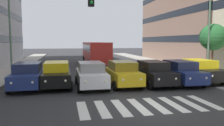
# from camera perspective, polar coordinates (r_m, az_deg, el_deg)

# --- Properties ---
(ground_plane) EXTENTS (180.00, 180.00, 0.00)m
(ground_plane) POSITION_cam_1_polar(r_m,az_deg,el_deg) (11.25, 9.02, -10.71)
(ground_plane) COLOR #2D2D30
(crosswalk_markings) EXTENTS (6.75, 2.80, 0.01)m
(crosswalk_markings) POSITION_cam_1_polar(r_m,az_deg,el_deg) (11.25, 9.02, -10.69)
(crosswalk_markings) COLOR silver
(crosswalk_markings) RESTS_ON ground_plane
(car_0) EXTENTS (2.02, 4.44, 1.72)m
(car_0) POSITION_cam_1_polar(r_m,az_deg,el_deg) (18.67, 21.65, -1.77)
(car_0) COLOR black
(car_0) RESTS_ON ground_plane
(car_1) EXTENTS (2.02, 4.44, 1.72)m
(car_1) POSITION_cam_1_polar(r_m,az_deg,el_deg) (17.11, 17.11, -2.26)
(car_1) COLOR navy
(car_1) RESTS_ON ground_plane
(car_2) EXTENTS (2.02, 4.44, 1.72)m
(car_2) POSITION_cam_1_polar(r_m,az_deg,el_deg) (16.35, 10.55, -2.46)
(car_2) COLOR black
(car_2) RESTS_ON ground_plane
(car_3) EXTENTS (2.02, 4.44, 1.72)m
(car_3) POSITION_cam_1_polar(r_m,az_deg,el_deg) (15.85, 2.76, -2.62)
(car_3) COLOR gold
(car_3) RESTS_ON ground_plane
(car_4) EXTENTS (2.02, 4.44, 1.72)m
(car_4) POSITION_cam_1_polar(r_m,az_deg,el_deg) (15.26, -5.38, -2.96)
(car_4) COLOR silver
(car_4) RESTS_ON ground_plane
(car_5) EXTENTS (2.02, 4.44, 1.72)m
(car_5) POSITION_cam_1_polar(r_m,az_deg,el_deg) (15.84, -13.94, -2.79)
(car_5) COLOR black
(car_5) RESTS_ON ground_plane
(car_6) EXTENTS (2.02, 4.44, 1.72)m
(car_6) POSITION_cam_1_polar(r_m,az_deg,el_deg) (15.89, -20.67, -2.96)
(car_6) COLOR navy
(car_6) RESTS_ON ground_plane
(bus_behind_traffic) EXTENTS (2.78, 10.50, 3.00)m
(bus_behind_traffic) POSITION_cam_1_polar(r_m,az_deg,el_deg) (29.79, -4.28, 3.09)
(bus_behind_traffic) COLOR red
(bus_behind_traffic) RESTS_ON ground_plane
(traffic_light_gantry) EXTENTS (5.09, 0.36, 5.50)m
(traffic_light_gantry) POSITION_cam_1_polar(r_m,az_deg,el_deg) (9.61, -26.01, 8.68)
(traffic_light_gantry) COLOR #AD991E
(traffic_light_gantry) RESTS_ON ground_plane
(street_lamp_left) EXTENTS (3.01, 0.28, 7.51)m
(street_lamp_left) POSITION_cam_1_polar(r_m,az_deg,el_deg) (21.57, 22.57, 9.36)
(street_lamp_left) COLOR #4C6B56
(street_lamp_left) RESTS_ON sidewalk_left
(street_lamp_right) EXTENTS (2.60, 0.28, 7.28)m
(street_lamp_right) POSITION_cam_1_polar(r_m,az_deg,el_deg) (22.25, -23.63, 8.76)
(street_lamp_right) COLOR #4C6B56
(street_lamp_right) RESTS_ON sidewalk_right
(street_tree_1) EXTENTS (2.48, 2.48, 4.62)m
(street_tree_1) POSITION_cam_1_polar(r_m,az_deg,el_deg) (22.92, 24.40, 6.01)
(street_tree_1) COLOR #513823
(street_tree_1) RESTS_ON sidewalk_left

